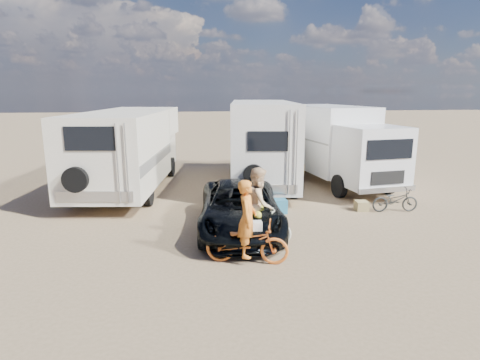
{
  "coord_description": "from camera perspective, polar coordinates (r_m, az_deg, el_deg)",
  "views": [
    {
      "loc": [
        -2.71,
        -9.07,
        3.91
      ],
      "look_at": [
        -1.21,
        2.49,
        1.3
      ],
      "focal_mm": 29.72,
      "sensor_mm": 36.0,
      "label": 1
    }
  ],
  "objects": [
    {
      "name": "crate",
      "position": [
        13.94,
        17.05,
        -3.55
      ],
      "size": [
        0.42,
        0.42,
        0.32
      ],
      "primitive_type": "cube",
      "rotation": [
        0.0,
        0.0,
        -0.05
      ],
      "color": "#978451",
      "rests_on": "ground"
    },
    {
      "name": "rider_man",
      "position": [
        9.14,
        1.03,
        -6.62
      ],
      "size": [
        0.58,
        0.74,
        1.8
      ],
      "primitive_type": "imported",
      "rotation": [
        0.0,
        0.0,
        1.32
      ],
      "color": "orange",
      "rests_on": "ground"
    },
    {
      "name": "rv_main",
      "position": [
        16.69,
        3.15,
        5.15
      ],
      "size": [
        3.35,
        7.42,
        3.49
      ],
      "primitive_type": null,
      "rotation": [
        0.0,
        0.0,
        -0.13
      ],
      "color": "white",
      "rests_on": "ground"
    },
    {
      "name": "bike_woman",
      "position": [
        10.32,
        2.69,
        -6.65
      ],
      "size": [
        1.76,
        0.89,
        1.02
      ],
      "primitive_type": "imported",
      "rotation": [
        0.0,
        0.0,
        1.31
      ],
      "color": "beige",
      "rests_on": "ground"
    },
    {
      "name": "rider_woman",
      "position": [
        10.19,
        2.72,
        -4.37
      ],
      "size": [
        0.92,
        1.06,
        1.87
      ],
      "primitive_type": "imported",
      "rotation": [
        0.0,
        0.0,
        1.31
      ],
      "color": "#DEB789",
      "rests_on": "ground"
    },
    {
      "name": "ground",
      "position": [
        10.25,
        8.67,
        -9.97
      ],
      "size": [
        140.0,
        140.0,
        0.0
      ],
      "primitive_type": "plane",
      "color": "#917656",
      "rests_on": "ground"
    },
    {
      "name": "rv_left",
      "position": [
        16.62,
        -15.66,
        4.07
      ],
      "size": [
        3.75,
        8.52,
        3.14
      ],
      "primitive_type": null,
      "rotation": [
        0.0,
        0.0,
        -0.12
      ],
      "color": "white",
      "rests_on": "ground"
    },
    {
      "name": "box_truck",
      "position": [
        17.42,
        13.97,
        4.77
      ],
      "size": [
        3.3,
        7.21,
        3.29
      ],
      "primitive_type": null,
      "rotation": [
        0.0,
        0.0,
        0.14
      ],
      "color": "silver",
      "rests_on": "ground"
    },
    {
      "name": "bike_parked",
      "position": [
        14.09,
        21.37,
        -2.7
      ],
      "size": [
        1.55,
        0.63,
        0.8
      ],
      "primitive_type": "imported",
      "rotation": [
        0.0,
        0.0,
        1.5
      ],
      "color": "#2A2C2A",
      "rests_on": "ground"
    },
    {
      "name": "dark_suv",
      "position": [
        11.34,
        0.02,
        -3.95
      ],
      "size": [
        2.66,
        5.05,
        1.35
      ],
      "primitive_type": "imported",
      "rotation": [
        0.0,
        0.0,
        -0.09
      ],
      "color": "black",
      "rests_on": "ground"
    },
    {
      "name": "bike_man",
      "position": [
        9.28,
        1.02,
        -8.93
      ],
      "size": [
        2.03,
        1.12,
        1.01
      ],
      "primitive_type": "imported",
      "rotation": [
        0.0,
        0.0,
        1.32
      ],
      "color": "orange",
      "rests_on": "ground"
    },
    {
      "name": "cooler",
      "position": [
        13.09,
        5.41,
        -3.76
      ],
      "size": [
        0.6,
        0.45,
        0.46
      ],
      "primitive_type": "cube",
      "rotation": [
        0.0,
        0.0,
        0.07
      ],
      "color": "teal",
      "rests_on": "ground"
    }
  ]
}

